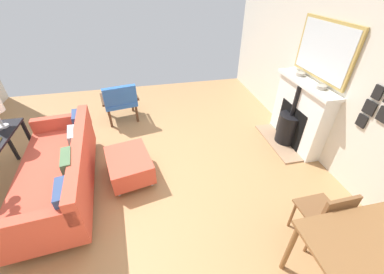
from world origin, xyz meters
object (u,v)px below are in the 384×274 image
(mantel_bowl_near, at_px, (300,74))
(dining_table, at_px, (373,253))
(armchair_accent, at_px, (120,100))
(fireplace, at_px, (297,117))
(dining_chair_near_fireplace, at_px, (326,214))
(ottoman, at_px, (129,165))
(sofa, at_px, (61,171))
(mantel_bowl_far, at_px, (321,87))

(mantel_bowl_near, relative_size, dining_table, 0.13)
(armchair_accent, height_order, dining_table, armchair_accent)
(fireplace, bearing_deg, dining_chair_near_fireplace, 66.50)
(mantel_bowl_near, height_order, dining_chair_near_fireplace, mantel_bowl_near)
(fireplace, xyz_separation_m, ottoman, (2.78, 0.31, -0.26))
(ottoman, bearing_deg, sofa, 4.44)
(fireplace, relative_size, dining_chair_near_fireplace, 1.54)
(mantel_bowl_far, bearing_deg, sofa, 1.69)
(sofa, relative_size, dining_chair_near_fireplace, 2.58)
(ottoman, xyz_separation_m, dining_table, (-2.00, 1.98, 0.41))
(armchair_accent, distance_m, dining_table, 4.23)
(fireplace, relative_size, armchair_accent, 1.57)
(mantel_bowl_near, bearing_deg, sofa, 9.77)
(fireplace, height_order, mantel_bowl_near, mantel_bowl_near)
(armchair_accent, height_order, dining_chair_near_fireplace, dining_chair_near_fireplace)
(mantel_bowl_near, bearing_deg, ottoman, 11.38)
(mantel_bowl_far, relative_size, dining_chair_near_fireplace, 0.17)
(dining_chair_near_fireplace, bearing_deg, mantel_bowl_far, -118.27)
(armchair_accent, distance_m, dining_chair_near_fireplace, 3.81)
(mantel_bowl_far, height_order, sofa, mantel_bowl_far)
(ottoman, relative_size, dining_chair_near_fireplace, 1.04)
(mantel_bowl_near, height_order, armchair_accent, mantel_bowl_near)
(ottoman, bearing_deg, mantel_bowl_near, -168.62)
(armchair_accent, bearing_deg, fireplace, 155.24)
(sofa, bearing_deg, dining_table, 146.36)
(fireplace, xyz_separation_m, armchair_accent, (2.93, -1.35, -0.03))
(mantel_bowl_far, height_order, dining_table, mantel_bowl_far)
(mantel_bowl_far, relative_size, sofa, 0.07)
(mantel_bowl_near, bearing_deg, dining_table, 72.16)
(fireplace, bearing_deg, armchair_accent, -24.76)
(fireplace, bearing_deg, dining_table, 71.17)
(mantel_bowl_far, bearing_deg, armchair_accent, -28.71)
(ottoman, distance_m, armchair_accent, 1.69)
(mantel_bowl_near, xyz_separation_m, ottoman, (2.82, 0.57, -0.92))
(mantel_bowl_far, distance_m, ottoman, 2.97)
(mantel_bowl_near, height_order, dining_table, mantel_bowl_near)
(ottoman, bearing_deg, dining_chair_near_fireplace, 143.58)
(fireplace, height_order, armchair_accent, fireplace)
(mantel_bowl_far, bearing_deg, dining_table, 67.92)
(armchair_accent, bearing_deg, dining_table, 120.50)
(fireplace, height_order, mantel_bowl_far, mantel_bowl_far)
(mantel_bowl_near, bearing_deg, mantel_bowl_far, 90.00)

